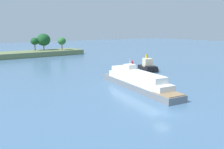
% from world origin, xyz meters
% --- Properties ---
extents(ground_plane, '(400.00, 400.00, 0.00)m').
position_xyz_m(ground_plane, '(0.00, 0.00, 0.00)').
color(ground_plane, '#476B8E').
extents(tugboat, '(6.99, 9.79, 4.98)m').
position_xyz_m(tugboat, '(24.69, 29.57, 1.27)').
color(tugboat, black).
rests_on(tugboat, ground).
extents(white_riverboat, '(7.44, 26.18, 6.44)m').
position_xyz_m(white_riverboat, '(6.95, 14.20, 1.71)').
color(white_riverboat, slate).
rests_on(white_riverboat, ground).
extents(channel_buoy_red, '(0.70, 0.70, 1.90)m').
position_xyz_m(channel_buoy_red, '(27.74, 40.98, 0.81)').
color(channel_buoy_red, red).
rests_on(channel_buoy_red, ground).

